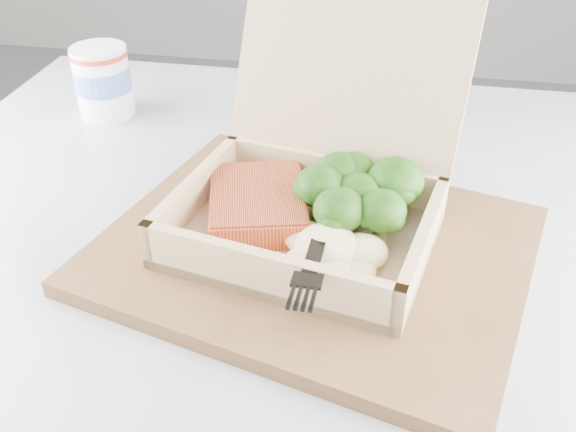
% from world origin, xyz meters
% --- Properties ---
extents(floor, '(4.00, 4.00, 0.00)m').
position_xyz_m(floor, '(0.00, 0.00, 0.00)').
color(floor, gray).
rests_on(floor, ground).
extents(cafe_table, '(0.87, 0.87, 0.76)m').
position_xyz_m(cafe_table, '(0.31, -0.37, 0.56)').
color(cafe_table, black).
rests_on(cafe_table, floor).
extents(serving_tray, '(0.43, 0.38, 0.02)m').
position_xyz_m(serving_tray, '(0.35, -0.36, 0.76)').
color(serving_tray, brown).
rests_on(serving_tray, cafe_table).
extents(takeout_container, '(0.27, 0.29, 0.20)m').
position_xyz_m(takeout_container, '(0.34, -0.32, 0.82)').
color(takeout_container, tan).
rests_on(takeout_container, serving_tray).
extents(salmon_fillet, '(0.11, 0.13, 0.02)m').
position_xyz_m(salmon_fillet, '(0.29, -0.34, 0.79)').
color(salmon_fillet, '#D04C28').
rests_on(salmon_fillet, takeout_container).
extents(broccoli_pile, '(0.13, 0.13, 0.05)m').
position_xyz_m(broccoli_pile, '(0.38, -0.33, 0.81)').
color(broccoli_pile, '#336616').
rests_on(broccoli_pile, takeout_container).
extents(mashed_potatoes, '(0.09, 0.08, 0.03)m').
position_xyz_m(mashed_potatoes, '(0.36, -0.40, 0.80)').
color(mashed_potatoes, beige).
rests_on(mashed_potatoes, takeout_container).
extents(plastic_fork, '(0.02, 0.16, 0.02)m').
position_xyz_m(plastic_fork, '(0.36, -0.38, 0.81)').
color(plastic_fork, black).
rests_on(plastic_fork, mashed_potatoes).
extents(paper_cup, '(0.07, 0.07, 0.09)m').
position_xyz_m(paper_cup, '(0.04, -0.11, 0.80)').
color(paper_cup, white).
rests_on(paper_cup, cafe_table).
extents(receipt, '(0.10, 0.16, 0.00)m').
position_xyz_m(receipt, '(0.38, -0.16, 0.76)').
color(receipt, white).
rests_on(receipt, cafe_table).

